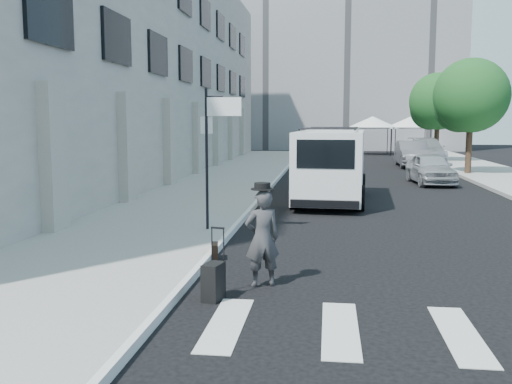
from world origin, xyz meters
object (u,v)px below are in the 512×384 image
(parked_car_b, at_px, (412,154))
(suitcase, at_px, (213,281))
(parked_car_c, at_px, (425,151))
(parked_car_a, at_px, (431,168))
(businessman, at_px, (262,238))
(cargo_van, at_px, (332,165))
(briefcase, at_px, (215,251))

(parked_car_b, bearing_deg, suitcase, -103.81)
(parked_car_c, bearing_deg, parked_car_a, -93.80)
(businessman, height_order, parked_car_a, businessman)
(businessman, xyz_separation_m, cargo_van, (1.23, 10.85, 0.44))
(briefcase, relative_size, suitcase, 0.38)
(parked_car_a, height_order, parked_car_c, parked_car_c)
(businessman, distance_m, parked_car_c, 30.44)
(briefcase, bearing_deg, businessman, -67.07)
(briefcase, xyz_separation_m, parked_car_a, (6.90, 15.15, 0.53))
(briefcase, relative_size, parked_car_a, 0.11)
(cargo_van, bearing_deg, suitcase, -95.51)
(suitcase, bearing_deg, briefcase, 113.43)
(briefcase, bearing_deg, parked_car_c, 61.57)
(businessman, height_order, parked_car_b, businessman)
(businessman, height_order, cargo_van, cargo_van)
(parked_car_b, relative_size, parked_car_c, 0.83)
(suitcase, height_order, parked_car_a, parked_car_a)
(parked_car_a, bearing_deg, parked_car_b, 82.50)
(parked_car_b, bearing_deg, parked_car_a, -92.84)
(businessman, xyz_separation_m, parked_car_b, (6.25, 26.60, -0.04))
(parked_car_c, bearing_deg, businessman, -99.95)
(businessman, bearing_deg, parked_car_a, -131.03)
(briefcase, xyz_separation_m, suitcase, (0.50, -2.64, 0.14))
(suitcase, relative_size, parked_car_b, 0.24)
(parked_car_b, xyz_separation_m, parked_car_c, (1.26, 2.90, 0.05))
(businessman, relative_size, suitcase, 1.46)
(suitcase, xyz_separation_m, cargo_van, (1.91, 11.73, 0.98))
(parked_car_a, xyz_separation_m, parked_car_b, (0.54, 9.69, 0.10))
(cargo_van, bearing_deg, parked_car_b, 76.06)
(parked_car_a, bearing_deg, briefcase, -118.80)
(cargo_van, distance_m, parked_car_b, 16.54)
(briefcase, distance_m, cargo_van, 9.47)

